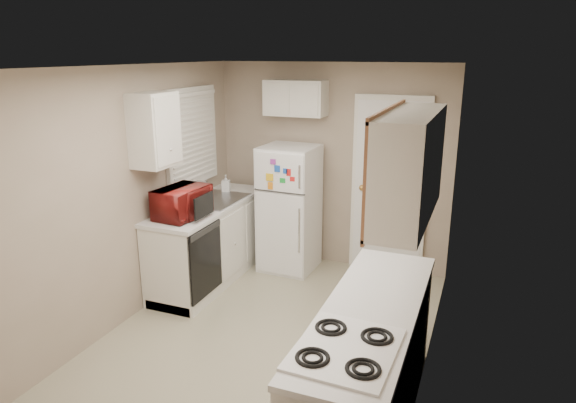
% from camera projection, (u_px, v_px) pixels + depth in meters
% --- Properties ---
extents(floor, '(3.80, 3.80, 0.00)m').
position_uv_depth(floor, '(268.00, 335.00, 4.72)').
color(floor, '#B7B093').
rests_on(floor, ground).
extents(ceiling, '(3.80, 3.80, 0.00)m').
position_uv_depth(ceiling, '(265.00, 66.00, 4.04)').
color(ceiling, white).
rests_on(ceiling, floor).
extents(wall_left, '(3.80, 3.80, 0.00)m').
position_uv_depth(wall_left, '(132.00, 195.00, 4.88)').
color(wall_left, tan).
rests_on(wall_left, floor).
extents(wall_right, '(3.80, 3.80, 0.00)m').
position_uv_depth(wall_right, '(435.00, 232.00, 3.89)').
color(wall_right, tan).
rests_on(wall_right, floor).
extents(wall_back, '(2.80, 2.80, 0.00)m').
position_uv_depth(wall_back, '(331.00, 167.00, 6.08)').
color(wall_back, tan).
rests_on(wall_back, floor).
extents(wall_front, '(2.80, 2.80, 0.00)m').
position_uv_depth(wall_front, '(120.00, 312.00, 2.69)').
color(wall_front, tan).
rests_on(wall_front, floor).
extents(left_counter, '(0.60, 1.80, 0.90)m').
position_uv_depth(left_counter, '(211.00, 242.00, 5.78)').
color(left_counter, silver).
rests_on(left_counter, floor).
extents(dishwasher, '(0.03, 0.58, 0.72)m').
position_uv_depth(dishwasher, '(206.00, 261.00, 5.14)').
color(dishwasher, black).
rests_on(dishwasher, floor).
extents(sink, '(0.54, 0.74, 0.16)m').
position_uv_depth(sink, '(216.00, 203.00, 5.80)').
color(sink, gray).
rests_on(sink, left_counter).
extents(microwave, '(0.58, 0.35, 0.37)m').
position_uv_depth(microwave, '(182.00, 203.00, 5.15)').
color(microwave, maroon).
rests_on(microwave, left_counter).
extents(soap_bottle, '(0.12, 0.12, 0.21)m').
position_uv_depth(soap_bottle, '(226.00, 184.00, 6.09)').
color(soap_bottle, silver).
rests_on(soap_bottle, left_counter).
extents(window_blinds, '(0.10, 0.98, 1.08)m').
position_uv_depth(window_blinds, '(192.00, 137.00, 5.69)').
color(window_blinds, silver).
rests_on(window_blinds, wall_left).
extents(upper_cabinet_left, '(0.30, 0.45, 0.70)m').
position_uv_depth(upper_cabinet_left, '(154.00, 130.00, 4.85)').
color(upper_cabinet_left, silver).
rests_on(upper_cabinet_left, wall_left).
extents(refrigerator, '(0.63, 0.62, 1.48)m').
position_uv_depth(refrigerator, '(289.00, 209.00, 6.01)').
color(refrigerator, white).
rests_on(refrigerator, floor).
extents(cabinet_over_fridge, '(0.70, 0.30, 0.40)m').
position_uv_depth(cabinet_over_fridge, '(296.00, 98.00, 5.86)').
color(cabinet_over_fridge, silver).
rests_on(cabinet_over_fridge, wall_back).
extents(interior_door, '(0.86, 0.06, 2.08)m').
position_uv_depth(interior_door, '(389.00, 188.00, 5.84)').
color(interior_door, white).
rests_on(interior_door, floor).
extents(right_counter, '(0.60, 2.00, 0.90)m').
position_uv_depth(right_counter, '(368.00, 367.00, 3.49)').
color(right_counter, silver).
rests_on(right_counter, floor).
extents(upper_cabinet_right, '(0.30, 1.20, 0.70)m').
position_uv_depth(upper_cabinet_right, '(410.00, 166.00, 3.33)').
color(upper_cabinet_right, silver).
rests_on(upper_cabinet_right, wall_right).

